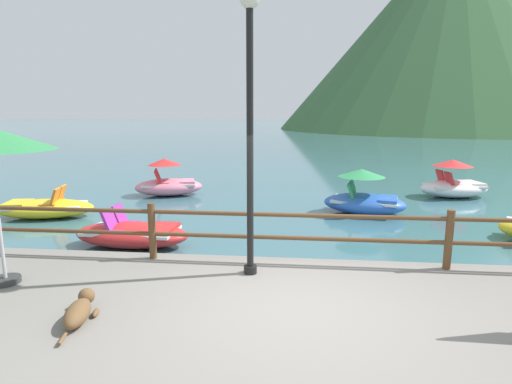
% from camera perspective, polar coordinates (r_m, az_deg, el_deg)
% --- Properties ---
extents(ground_plane, '(200.00, 200.00, 0.00)m').
position_cam_1_polar(ground_plane, '(45.06, 5.87, 7.29)').
color(ground_plane, '#3D6B75').
extents(dock_railing, '(23.92, 0.12, 0.95)m').
position_cam_1_polar(dock_railing, '(6.78, 5.38, -5.02)').
color(dock_railing, brown).
rests_on(dock_railing, promenade_dock).
extents(lamp_post, '(0.28, 0.28, 4.08)m').
position_cam_1_polar(lamp_post, '(6.06, -0.84, 11.14)').
color(lamp_post, black).
rests_on(lamp_post, promenade_dock).
extents(dog_resting, '(0.44, 1.08, 0.26)m').
position_cam_1_polar(dog_resting, '(5.56, -22.92, -14.61)').
color(dog_resting, brown).
rests_on(dog_resting, promenade_dock).
extents(pedal_boat_1, '(2.50, 1.78, 1.27)m').
position_cam_1_polar(pedal_boat_1, '(14.59, -11.83, 1.19)').
color(pedal_boat_1, pink).
rests_on(pedal_boat_1, ground).
extents(pedal_boat_2, '(2.51, 1.84, 1.26)m').
position_cam_1_polar(pedal_boat_2, '(12.13, 14.53, -0.84)').
color(pedal_boat_2, blue).
rests_on(pedal_boat_2, ground).
extents(pedal_boat_3, '(2.72, 1.62, 0.84)m').
position_cam_1_polar(pedal_boat_3, '(12.69, -26.82, -1.95)').
color(pedal_boat_3, yellow).
rests_on(pedal_boat_3, ground).
extents(pedal_boat_4, '(2.50, 1.25, 0.85)m').
position_cam_1_polar(pedal_boat_4, '(9.34, -16.47, -5.48)').
color(pedal_boat_4, red).
rests_on(pedal_boat_4, ground).
extents(pedal_boat_5, '(2.50, 1.78, 1.26)m').
position_cam_1_polar(pedal_boat_5, '(15.50, 25.34, 0.96)').
color(pedal_boat_5, white).
rests_on(pedal_boat_5, ground).
extents(cliff_headland, '(52.33, 52.33, 30.57)m').
position_cam_1_polar(cliff_headland, '(75.46, 23.63, 18.86)').
color(cliff_headland, '#386038').
rests_on(cliff_headland, ground).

